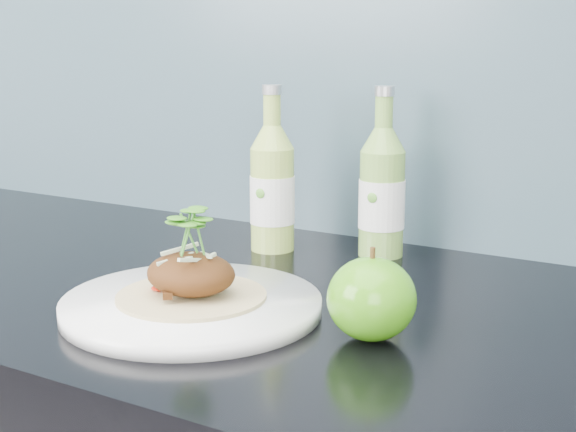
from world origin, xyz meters
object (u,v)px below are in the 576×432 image
dinner_plate (192,305)px  cider_bottle_right (382,193)px  green_apple (372,299)px  cider_bottle_left (272,188)px

dinner_plate → cider_bottle_right: size_ratio=1.43×
green_apple → cider_bottle_left: bearing=137.4°
green_apple → cider_bottle_right: 0.31m
dinner_plate → cider_bottle_right: 0.33m
cider_bottle_right → dinner_plate: bearing=-103.7°
cider_bottle_left → cider_bottle_right: bearing=4.7°
dinner_plate → green_apple: bearing=7.8°
dinner_plate → green_apple: (0.19, 0.03, 0.03)m
cider_bottle_left → cider_bottle_right: size_ratio=1.00×
dinner_plate → cider_bottle_left: bearing=103.9°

